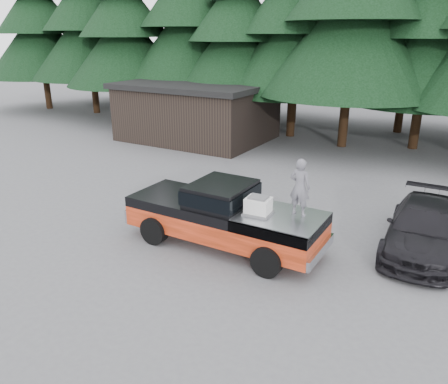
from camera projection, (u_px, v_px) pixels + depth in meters
The scene contains 7 objects.
ground at pixel (227, 259), 12.23m from camera, with size 120.00×120.00×0.00m, color #515154.
pickup_truck at pixel (224, 224), 12.82m from camera, with size 6.00×2.04×1.33m, color #E8431F, non-canonical shape.
truck_cab at pixel (221, 193), 12.54m from camera, with size 1.66×1.90×0.59m, color black.
air_compressor at pixel (258, 207), 11.76m from camera, with size 0.65×0.54×0.44m, color silver.
man_on_bed at pixel (300, 187), 11.55m from camera, with size 0.57×0.38×1.57m, color #5C5A62.
parked_car at pixel (423, 228), 12.53m from camera, with size 1.91×4.70×1.36m, color black.
utility_building at pixel (197, 111), 25.67m from camera, with size 8.40×6.40×3.30m.
Camera 1 is at (5.42, -9.40, 5.94)m, focal length 35.00 mm.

